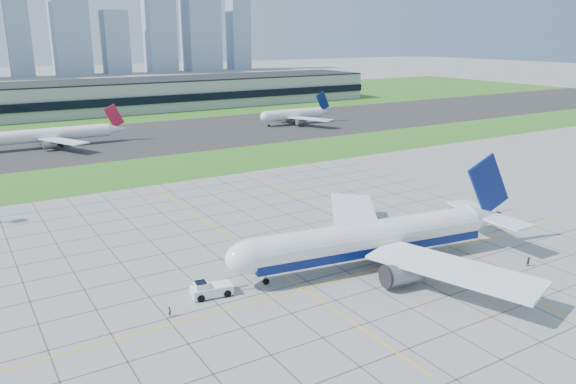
# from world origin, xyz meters

# --- Properties ---
(ground) EXTENTS (1400.00, 1400.00, 0.00)m
(ground) POSITION_xyz_m (0.00, 0.00, 0.00)
(ground) COLOR gray
(ground) RESTS_ON ground
(grass_median) EXTENTS (700.00, 35.00, 0.04)m
(grass_median) POSITION_xyz_m (0.00, 90.00, 0.02)
(grass_median) COLOR #32671D
(grass_median) RESTS_ON ground
(asphalt_taxiway) EXTENTS (700.00, 75.00, 0.04)m
(asphalt_taxiway) POSITION_xyz_m (0.00, 145.00, 0.03)
(asphalt_taxiway) COLOR #383838
(asphalt_taxiway) RESTS_ON ground
(grass_far) EXTENTS (700.00, 145.00, 0.04)m
(grass_far) POSITION_xyz_m (0.00, 255.00, 0.02)
(grass_far) COLOR #32671D
(grass_far) RESTS_ON ground
(apron_markings) EXTENTS (120.00, 130.00, 0.03)m
(apron_markings) POSITION_xyz_m (0.43, 11.09, 0.02)
(apron_markings) COLOR #474744
(apron_markings) RESTS_ON ground
(terminal) EXTENTS (260.00, 43.00, 15.80)m
(terminal) POSITION_xyz_m (40.00, 229.87, 7.89)
(terminal) COLOR #B7B7B2
(terminal) RESTS_ON ground
(airliner) EXTENTS (57.04, 57.42, 18.01)m
(airliner) POSITION_xyz_m (5.36, -0.16, 4.93)
(airliner) COLOR white
(airliner) RESTS_ON ground
(pushback_tug) EXTENTS (9.36, 3.97, 2.57)m
(pushback_tug) POSITION_xyz_m (-23.82, 3.47, 1.14)
(pushback_tug) COLOR white
(pushback_tug) RESTS_ON ground
(crew_near) EXTENTS (0.49, 0.64, 1.56)m
(crew_near) POSITION_xyz_m (-31.40, 0.37, 0.78)
(crew_near) COLOR black
(crew_near) RESTS_ON ground
(crew_far) EXTENTS (0.98, 0.86, 1.70)m
(crew_far) POSITION_xyz_m (28.64, -15.07, 0.85)
(crew_far) COLOR black
(crew_far) RESTS_ON ground
(distant_jet_1) EXTENTS (48.45, 42.66, 14.08)m
(distant_jet_1) POSITION_xyz_m (-23.54, 143.33, 4.49)
(distant_jet_1) COLOR white
(distant_jet_1) RESTS_ON ground
(distant_jet_2) EXTENTS (33.93, 42.66, 14.08)m
(distant_jet_2) POSITION_xyz_m (79.08, 142.22, 4.48)
(distant_jet_2) COLOR white
(distant_jet_2) RESTS_ON ground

